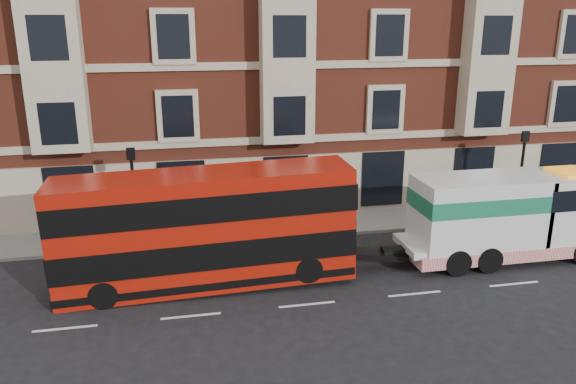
% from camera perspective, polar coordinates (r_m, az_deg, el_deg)
% --- Properties ---
extents(ground, '(120.00, 120.00, 0.00)m').
position_cam_1_polar(ground, '(19.95, 1.95, -11.36)').
color(ground, black).
rests_on(ground, ground).
extents(sidewalk, '(90.00, 3.00, 0.15)m').
position_cam_1_polar(sidewalk, '(26.62, -1.79, -3.66)').
color(sidewalk, slate).
rests_on(sidewalk, ground).
extents(victorian_terrace, '(45.00, 12.00, 20.40)m').
position_cam_1_polar(victorian_terrace, '(32.39, -3.41, 18.05)').
color(victorian_terrace, brown).
rests_on(victorian_terrace, ground).
extents(lamp_post_west, '(0.35, 0.15, 4.35)m').
position_cam_1_polar(lamp_post_west, '(24.30, -15.39, 0.15)').
color(lamp_post_west, black).
rests_on(lamp_post_west, sidewalk).
extents(lamp_post_east, '(0.35, 0.15, 4.35)m').
position_cam_1_polar(lamp_post_east, '(29.12, 22.62, 2.19)').
color(lamp_post_east, black).
rests_on(lamp_post_east, sidewalk).
extents(double_decker_bus, '(10.71, 2.46, 4.33)m').
position_cam_1_polar(double_decker_bus, '(20.62, -8.37, -3.56)').
color(double_decker_bus, '#A71609').
rests_on(double_decker_bus, ground).
extents(tow_truck, '(8.57, 2.53, 3.57)m').
position_cam_1_polar(tow_truck, '(24.44, 21.17, -2.25)').
color(tow_truck, silver).
rests_on(tow_truck, ground).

